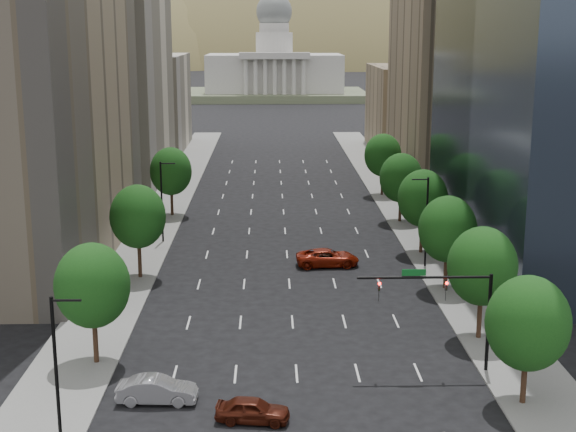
{
  "coord_description": "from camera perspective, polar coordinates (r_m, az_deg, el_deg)",
  "views": [
    {
      "loc": [
        -1.78,
        -21.63,
        23.04
      ],
      "look_at": [
        -0.28,
        43.17,
        8.0
      ],
      "focal_mm": 50.76,
      "sensor_mm": 36.0,
      "label": 1
    }
  ],
  "objects": [
    {
      "name": "car_red_far",
      "position": [
        80.59,
        2.79,
        -2.93
      ],
      "size": [
        6.37,
        3.26,
        1.72
      ],
      "primitive_type": "imported",
      "rotation": [
        0.0,
        0.0,
        1.64
      ],
      "color": "maroon",
      "rests_on": "ground"
    },
    {
      "name": "tree_right_3",
      "position": [
        84.89,
        9.42,
        1.23
      ],
      "size": [
        5.2,
        5.2,
        8.89
      ],
      "color": "#382316",
      "rests_on": "ground"
    },
    {
      "name": "tree_left_2",
      "position": [
        101.87,
        -8.21,
        3.12
      ],
      "size": [
        5.2,
        5.2,
        8.68
      ],
      "color": "#382316",
      "rests_on": "ground"
    },
    {
      "name": "tree_right_5",
      "position": [
        114.06,
        6.66,
        4.26
      ],
      "size": [
        5.2,
        5.2,
        8.75
      ],
      "color": "#382316",
      "rests_on": "ground"
    },
    {
      "name": "tree_right_2",
      "position": [
        73.49,
        11.11,
        -0.91
      ],
      "size": [
        5.2,
        5.2,
        8.61
      ],
      "color": "#382316",
      "rests_on": "ground"
    },
    {
      "name": "filler_right",
      "position": [
        157.65,
        8.53,
        7.45
      ],
      "size": [
        14.0,
        26.0,
        16.0
      ],
      "primitive_type": "cube",
      "color": "#8C7759",
      "rests_on": "ground"
    },
    {
      "name": "sidewalk_left",
      "position": [
        85.9,
        -10.48,
        -2.67
      ],
      "size": [
        6.0,
        200.0,
        0.15
      ],
      "primitive_type": "cube",
      "color": "slate",
      "rests_on": "ground"
    },
    {
      "name": "midrise_cream_left",
      "position": [
        126.9,
        -12.06,
        10.28
      ],
      "size": [
        14.0,
        30.0,
        35.0
      ],
      "primitive_type": "cube",
      "color": "beige",
      "rests_on": "ground"
    },
    {
      "name": "foothills",
      "position": [
        625.06,
        2.04,
        7.47
      ],
      "size": [
        720.0,
        413.0,
        263.0
      ],
      "color": "brown",
      "rests_on": "ground"
    },
    {
      "name": "sidewalk_right",
      "position": [
        86.54,
        10.25,
        -2.54
      ],
      "size": [
        6.0,
        200.0,
        0.15
      ],
      "primitive_type": "cube",
      "color": "slate",
      "rests_on": "ground"
    },
    {
      "name": "streetlight_ls",
      "position": [
        46.91,
        -15.87,
        -10.29
      ],
      "size": [
        1.7,
        0.2,
        9.0
      ],
      "color": "black",
      "rests_on": "ground"
    },
    {
      "name": "traffic_signal",
      "position": [
        56.0,
        11.5,
        -5.82
      ],
      "size": [
        9.12,
        0.4,
        7.38
      ],
      "color": "black",
      "rests_on": "ground"
    },
    {
      "name": "tree_left_1",
      "position": [
        76.57,
        -10.47,
        -0.04
      ],
      "size": [
        5.2,
        5.2,
        8.97
      ],
      "color": "#382316",
      "rests_on": "ground"
    },
    {
      "name": "tree_right_1",
      "position": [
        62.2,
        13.45,
        -3.45
      ],
      "size": [
        5.2,
        5.2,
        8.75
      ],
      "color": "#382316",
      "rests_on": "ground"
    },
    {
      "name": "tree_right_0",
      "position": [
        52.3,
        16.46,
        -7.22
      ],
      "size": [
        5.2,
        5.2,
        8.39
      ],
      "color": "#382316",
      "rests_on": "ground"
    },
    {
      "name": "tree_left_0",
      "position": [
        57.66,
        -13.55,
        -4.76
      ],
      "size": [
        5.2,
        5.2,
        8.75
      ],
      "color": "#382316",
      "rests_on": "ground"
    },
    {
      "name": "filler_left",
      "position": [
        159.95,
        -9.76,
        7.84
      ],
      "size": [
        14.0,
        26.0,
        18.0
      ],
      "primitive_type": "cube",
      "color": "beige",
      "rests_on": "ground"
    },
    {
      "name": "tree_right_4",
      "position": [
        98.5,
        7.92,
        2.66
      ],
      "size": [
        5.2,
        5.2,
        8.46
      ],
      "color": "#382316",
      "rests_on": "ground"
    },
    {
      "name": "streetlight_rn",
      "position": [
        80.22,
        9.64,
        -0.23
      ],
      "size": [
        1.7,
        0.2,
        9.0
      ],
      "color": "black",
      "rests_on": "ground"
    },
    {
      "name": "streetlight_ln",
      "position": [
        89.29,
        -8.8,
        1.15
      ],
      "size": [
        1.7,
        0.2,
        9.0
      ],
      "color": "black",
      "rests_on": "ground"
    },
    {
      "name": "parking_tan_right",
      "position": [
        124.8,
        11.21,
        9.13
      ],
      "size": [
        14.0,
        30.0,
        30.0
      ],
      "primitive_type": "cube",
      "color": "#8C7759",
      "rests_on": "ground"
    },
    {
      "name": "car_maroon",
      "position": [
        50.0,
        -2.49,
        -13.41
      ],
      "size": [
        4.65,
        2.36,
        1.52
      ],
      "primitive_type": "imported",
      "rotation": [
        0.0,
        0.0,
        1.44
      ],
      "color": "#45160B",
      "rests_on": "ground"
    },
    {
      "name": "capitol",
      "position": [
        271.73,
        -0.96,
        10.01
      ],
      "size": [
        60.0,
        40.0,
        35.2
      ],
      "color": "#596647",
      "rests_on": "ground"
    },
    {
      "name": "car_silver",
      "position": [
        52.9,
        -9.16,
        -11.94
      ],
      "size": [
        5.11,
        1.96,
        1.66
      ],
      "primitive_type": "imported",
      "rotation": [
        0.0,
        0.0,
        1.53
      ],
      "color": "#98989D",
      "rests_on": "ground"
    }
  ]
}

